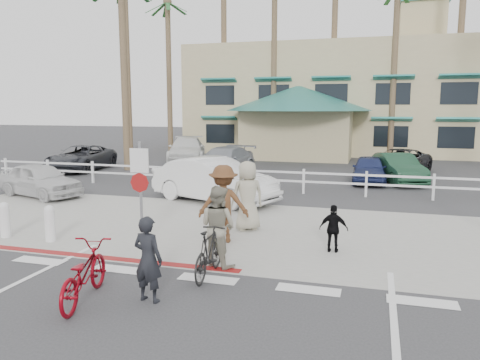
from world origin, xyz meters
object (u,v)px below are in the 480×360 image
(bike_red, at_px, (83,274))
(car_white_sedan, at_px, (214,180))
(bike_black, at_px, (209,252))
(sign_post, at_px, (141,189))
(car_red_compact, at_px, (40,180))

(bike_red, xyz_separation_m, car_white_sedan, (-0.73, 8.99, 0.29))
(bike_red, distance_m, bike_black, 2.46)
(sign_post, xyz_separation_m, bike_black, (2.26, -1.43, -0.94))
(bike_red, height_order, car_red_compact, car_red_compact)
(sign_post, distance_m, car_white_sedan, 5.83)
(car_white_sedan, height_order, car_red_compact, car_white_sedan)
(car_white_sedan, bearing_deg, bike_black, -139.82)
(sign_post, height_order, bike_red, sign_post)
(bike_red, xyz_separation_m, car_red_compact, (-7.53, 8.13, 0.14))
(sign_post, height_order, car_white_sedan, sign_post)
(bike_black, bearing_deg, sign_post, -33.73)
(car_red_compact, bearing_deg, sign_post, -107.35)
(car_white_sedan, distance_m, car_red_compact, 6.86)
(sign_post, relative_size, bike_red, 1.49)
(bike_black, distance_m, car_red_compact, 11.21)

